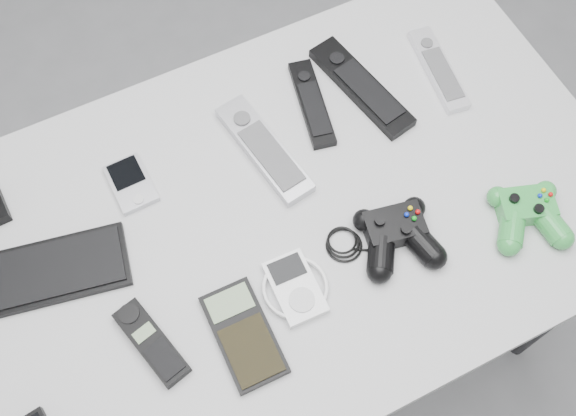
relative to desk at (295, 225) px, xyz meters
name	(u,v)px	position (x,y,z in m)	size (l,w,h in m)	color
floor	(312,335)	(0.04, -0.04, -0.69)	(3.50, 3.50, 0.00)	slate
desk	(295,225)	(0.00, 0.00, 0.00)	(1.12, 0.72, 0.75)	#ACADAF
pda_keyboard	(46,272)	(-0.41, 0.07, 0.07)	(0.26, 0.11, 0.02)	black
pda	(131,183)	(-0.23, 0.17, 0.07)	(0.06, 0.10, 0.02)	#ADADB4
remote_silver_a	(264,149)	(0.00, 0.12, 0.08)	(0.06, 0.23, 0.03)	#ADADB4
remote_black_a	(312,103)	(0.12, 0.17, 0.07)	(0.04, 0.19, 0.02)	black
remote_black_b	(361,86)	(0.22, 0.16, 0.08)	(0.06, 0.24, 0.02)	black
remote_silver_b	(438,69)	(0.37, 0.14, 0.08)	(0.04, 0.19, 0.02)	silver
cordless_handset	(151,342)	(-0.30, -0.11, 0.08)	(0.05, 0.14, 0.02)	black
calculator	(244,334)	(-0.17, -0.16, 0.07)	(0.08, 0.17, 0.02)	black
mp3_player	(295,287)	(-0.06, -0.13, 0.08)	(0.11, 0.11, 0.02)	white
controller_black	(397,234)	(0.12, -0.12, 0.09)	(0.23, 0.14, 0.05)	black
controller_green	(528,212)	(0.34, -0.19, 0.09)	(0.13, 0.14, 0.04)	#227D3A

